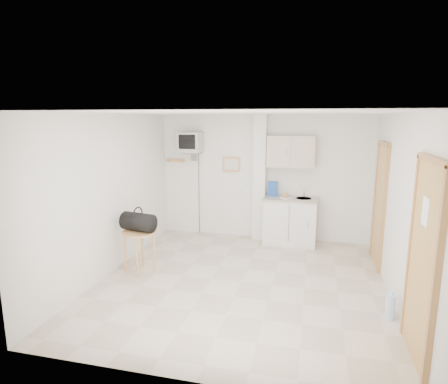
% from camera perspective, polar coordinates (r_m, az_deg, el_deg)
% --- Properties ---
extents(ground, '(4.50, 4.50, 0.00)m').
position_cam_1_polar(ground, '(5.81, 2.64, -13.51)').
color(ground, beige).
rests_on(ground, ground).
extents(room_envelope, '(4.24, 4.54, 2.55)m').
position_cam_1_polar(room_envelope, '(5.40, 5.47, 1.65)').
color(room_envelope, white).
rests_on(room_envelope, ground).
extents(kitchenette, '(1.03, 0.58, 2.10)m').
position_cam_1_polar(kitchenette, '(7.39, 10.03, -1.68)').
color(kitchenette, silver).
rests_on(kitchenette, ground).
extents(crt_television, '(0.44, 0.45, 2.15)m').
position_cam_1_polar(crt_television, '(7.62, -5.13, 7.46)').
color(crt_television, slate).
rests_on(crt_television, ground).
extents(round_table, '(0.54, 0.54, 0.67)m').
position_cam_1_polar(round_table, '(6.11, -12.80, -6.87)').
color(round_table, '#B77D50').
rests_on(round_table, ground).
extents(duffel_bag, '(0.58, 0.40, 0.40)m').
position_cam_1_polar(duffel_bag, '(6.07, -12.93, -4.44)').
color(duffel_bag, black).
rests_on(duffel_bag, round_table).
extents(water_bottle, '(0.12, 0.12, 0.36)m').
position_cam_1_polar(water_bottle, '(5.21, 24.03, -15.65)').
color(water_bottle, '#ACCFE9').
rests_on(water_bottle, ground).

